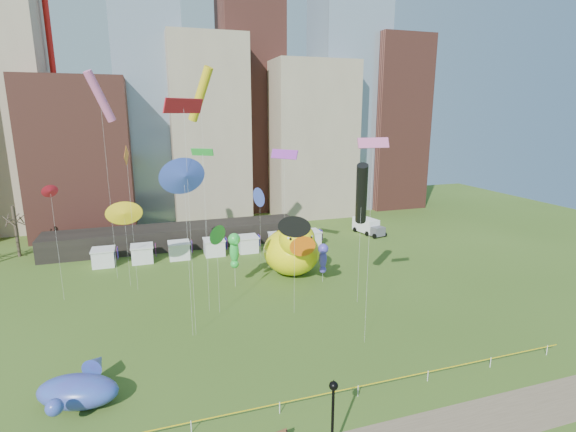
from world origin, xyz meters
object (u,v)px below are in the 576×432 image
object	(u,v)px
big_duck	(292,249)
box_truck	(368,226)
seahorse_purple	(323,256)
seahorse_green	(234,248)
whale_inflatable	(79,389)
small_duck	(301,258)
lamppost	(333,410)

from	to	relation	value
big_duck	box_truck	bearing A→B (deg)	41.08
seahorse_purple	seahorse_green	bearing A→B (deg)	-167.66
big_duck	whale_inflatable	xyz separation A→B (m)	(-22.56, -19.38, -2.28)
seahorse_purple	whale_inflatable	distance (m)	29.93
seahorse_green	box_truck	distance (m)	31.09
small_duck	seahorse_green	xyz separation A→B (m)	(-9.60, -3.67, 3.53)
small_duck	box_truck	size ratio (longest dim) A/B	0.64
seahorse_purple	box_truck	xyz separation A→B (m)	(15.82, 18.00, -2.05)
seahorse_green	whale_inflatable	world-z (taller)	seahorse_green
small_duck	whale_inflatable	distance (m)	32.43
seahorse_purple	lamppost	world-z (taller)	lamppost
big_duck	whale_inflatable	size ratio (longest dim) A/B	1.36
seahorse_green	lamppost	bearing A→B (deg)	-89.29
big_duck	small_duck	xyz separation A→B (m)	(1.82, 1.99, -2.09)
small_duck	seahorse_purple	xyz separation A→B (m)	(0.93, -5.56, 2.02)
big_duck	box_truck	xyz separation A→B (m)	(18.57, 14.44, -2.11)
small_duck	seahorse_green	world-z (taller)	seahorse_green
seahorse_green	whale_inflatable	bearing A→B (deg)	-129.86
seahorse_green	seahorse_purple	world-z (taller)	seahorse_green
big_duck	seahorse_purple	bearing A→B (deg)	-49.16
seahorse_green	seahorse_purple	distance (m)	10.79
lamppost	whale_inflatable	bearing A→B (deg)	146.28
whale_inflatable	box_truck	size ratio (longest dim) A/B	1.13
lamppost	box_truck	xyz separation A→B (m)	(26.01, 43.91, -1.86)
whale_inflatable	lamppost	xyz separation A→B (m)	(15.12, -10.09, 2.03)
small_duck	lamppost	size ratio (longest dim) A/B	0.79
box_truck	lamppost	bearing A→B (deg)	-134.03
seahorse_green	box_truck	world-z (taller)	seahorse_green
small_duck	lamppost	xyz separation A→B (m)	(-9.26, -31.47, 1.83)
small_duck	whale_inflatable	size ratio (longest dim) A/B	0.57
small_duck	seahorse_purple	world-z (taller)	seahorse_purple
big_duck	lamppost	size ratio (longest dim) A/B	1.90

